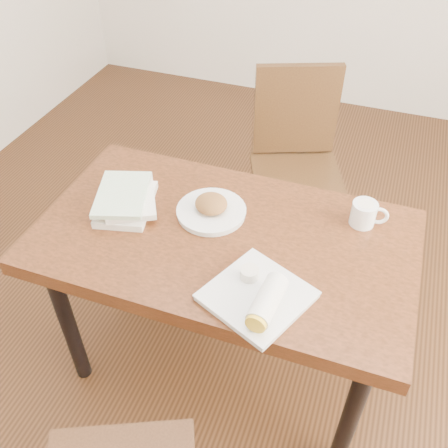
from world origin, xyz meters
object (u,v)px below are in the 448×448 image
(table, at_px, (224,253))
(coffee_mug, at_px, (365,213))
(chair_far, at_px, (296,155))
(plate_burrito, at_px, (260,297))
(book_stack, at_px, (127,199))
(plate_scone, at_px, (211,209))

(table, xyz_separation_m, coffee_mug, (0.44, 0.22, 0.13))
(chair_far, bearing_deg, plate_burrito, -82.89)
(plate_burrito, bearing_deg, coffee_mug, 62.93)
(coffee_mug, xyz_separation_m, plate_burrito, (-0.24, -0.46, -0.02))
(plate_burrito, height_order, book_stack, plate_burrito)
(plate_scone, bearing_deg, coffee_mug, 14.41)
(table, bearing_deg, chair_far, 85.84)
(plate_burrito, relative_size, book_stack, 1.14)
(book_stack, bearing_deg, coffee_mug, 13.61)
(table, height_order, chair_far, chair_far)
(chair_far, xyz_separation_m, plate_scone, (-0.14, -0.77, 0.23))
(chair_far, bearing_deg, plate_scone, -100.46)
(table, height_order, plate_scone, plate_scone)
(plate_burrito, bearing_deg, book_stack, 155.37)
(table, height_order, plate_burrito, plate_burrito)
(plate_scone, distance_m, book_stack, 0.31)
(plate_scone, xyz_separation_m, coffee_mug, (0.52, 0.13, 0.02))
(plate_scone, relative_size, book_stack, 0.79)
(table, bearing_deg, coffee_mug, 26.81)
(table, xyz_separation_m, plate_burrito, (0.20, -0.24, 0.11))
(plate_scone, bearing_deg, chair_far, 79.54)
(chair_far, relative_size, plate_burrito, 2.66)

